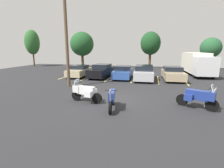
% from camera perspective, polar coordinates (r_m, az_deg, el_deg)
% --- Properties ---
extents(ground, '(44.00, 44.00, 0.10)m').
position_cam_1_polar(ground, '(11.11, 0.11, -5.69)').
color(ground, '#262628').
extents(motorcycle_touring, '(2.17, 0.95, 1.43)m').
position_cam_1_polar(motorcycle_touring, '(10.67, -9.17, -2.60)').
color(motorcycle_touring, black).
rests_on(motorcycle_touring, ground).
extents(motorcycle_second, '(0.62, 2.18, 1.32)m').
position_cam_1_polar(motorcycle_second, '(9.30, -0.07, -4.95)').
color(motorcycle_second, black).
rests_on(motorcycle_second, ground).
extents(motorcycle_third, '(2.06, 1.28, 1.47)m').
position_cam_1_polar(motorcycle_third, '(10.53, 27.45, -3.88)').
color(motorcycle_third, black).
rests_on(motorcycle_third, ground).
extents(parking_stripes, '(13.47, 4.74, 0.01)m').
position_cam_1_polar(parking_stripes, '(19.08, 3.35, 1.97)').
color(parking_stripes, '#EAE066').
rests_on(parking_stripes, ground).
extents(car_champagne, '(1.93, 4.32, 1.37)m').
position_cam_1_polar(car_champagne, '(20.43, -11.04, 4.36)').
color(car_champagne, '#C1B289').
rests_on(car_champagne, ground).
extents(car_black, '(2.14, 4.59, 1.53)m').
position_cam_1_polar(car_black, '(19.60, -3.63, 4.44)').
color(car_black, black).
rests_on(car_black, ground).
extents(car_blue, '(2.09, 4.35, 1.42)m').
position_cam_1_polar(car_blue, '(18.96, 3.68, 3.97)').
color(car_blue, '#2D519E').
rests_on(car_blue, ground).
extents(car_silver, '(2.11, 4.71, 1.54)m').
position_cam_1_polar(car_silver, '(18.39, 10.83, 3.78)').
color(car_silver, '#B7B7BC').
rests_on(car_silver, ground).
extents(car_tan, '(2.21, 4.48, 1.43)m').
position_cam_1_polar(car_tan, '(19.08, 20.03, 3.36)').
color(car_tan, tan).
rests_on(car_tan, ground).
extents(box_truck, '(2.80, 7.21, 2.79)m').
position_cam_1_polar(box_truck, '(23.83, 27.06, 6.33)').
color(box_truck, silver).
rests_on(box_truck, ground).
extents(utility_pole, '(1.70, 0.82, 9.20)m').
position_cam_1_polar(utility_pole, '(15.17, -15.38, 17.00)').
color(utility_pole, brown).
rests_on(utility_pole, ground).
extents(tree_right, '(3.50, 3.50, 6.23)m').
position_cam_1_polar(tree_right, '(31.12, 13.00, 13.33)').
color(tree_right, '#4C3823').
rests_on(tree_right, ground).
extents(tree_left, '(3.21, 3.21, 5.06)m').
position_cam_1_polar(tree_left, '(31.92, 30.63, 10.56)').
color(tree_left, '#4C3823').
rests_on(tree_left, ground).
extents(tree_far_left, '(3.90, 3.90, 6.06)m').
position_cam_1_polar(tree_far_left, '(29.34, -10.19, 13.26)').
color(tree_far_left, '#4C3823').
rests_on(tree_far_left, ground).
extents(tree_center_right, '(2.64, 2.64, 6.70)m').
position_cam_1_polar(tree_center_right, '(35.15, -25.58, 12.71)').
color(tree_center_right, '#4C3823').
rests_on(tree_center_right, ground).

